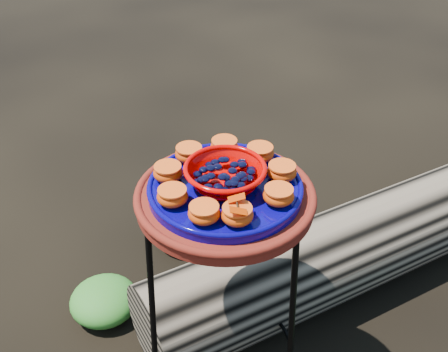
# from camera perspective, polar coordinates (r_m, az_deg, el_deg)

# --- Properties ---
(plant_stand) EXTENTS (0.44, 0.44, 0.70)m
(plant_stand) POSITION_cam_1_polar(r_m,az_deg,el_deg) (1.59, 0.09, -12.88)
(plant_stand) COLOR black
(plant_stand) RESTS_ON ground
(terracotta_saucer) EXTENTS (0.42, 0.42, 0.03)m
(terracotta_saucer) POSITION_cam_1_polar(r_m,az_deg,el_deg) (1.33, 0.11, -2.34)
(terracotta_saucer) COLOR #481D10
(terracotta_saucer) RESTS_ON plant_stand
(cobalt_plate) EXTENTS (0.36, 0.36, 0.02)m
(cobalt_plate) POSITION_cam_1_polar(r_m,az_deg,el_deg) (1.32, 0.11, -1.33)
(cobalt_plate) COLOR #060141
(cobalt_plate) RESTS_ON terracotta_saucer
(red_bowl) EXTENTS (0.18, 0.18, 0.05)m
(red_bowl) POSITION_cam_1_polar(r_m,az_deg,el_deg) (1.29, 0.11, -0.01)
(red_bowl) COLOR #C20200
(red_bowl) RESTS_ON cobalt_plate
(glass_gems) EXTENTS (0.14, 0.14, 0.02)m
(glass_gems) POSITION_cam_1_polar(r_m,az_deg,el_deg) (1.27, 0.11, 1.35)
(glass_gems) COLOR black
(glass_gems) RESTS_ON red_bowl
(orange_half_0) EXTENTS (0.07, 0.07, 0.04)m
(orange_half_0) POSITION_cam_1_polar(r_m,az_deg,el_deg) (1.19, 1.35, -3.96)
(orange_half_0) COLOR #AD3800
(orange_half_0) RESTS_ON cobalt_plate
(orange_half_1) EXTENTS (0.07, 0.07, 0.04)m
(orange_half_1) POSITION_cam_1_polar(r_m,az_deg,el_deg) (1.25, 5.56, -2.00)
(orange_half_1) COLOR #AD3800
(orange_half_1) RESTS_ON cobalt_plate
(orange_half_2) EXTENTS (0.07, 0.07, 0.04)m
(orange_half_2) POSITION_cam_1_polar(r_m,az_deg,el_deg) (1.33, 5.89, 0.42)
(orange_half_2) COLOR #AD3800
(orange_half_2) RESTS_ON cobalt_plate
(orange_half_3) EXTENTS (0.07, 0.07, 0.04)m
(orange_half_3) POSITION_cam_1_polar(r_m,az_deg,el_deg) (1.39, 3.67, 2.31)
(orange_half_3) COLOR #AD3800
(orange_half_3) RESTS_ON cobalt_plate
(orange_half_4) EXTENTS (0.07, 0.07, 0.04)m
(orange_half_4) POSITION_cam_1_polar(r_m,az_deg,el_deg) (1.41, 0.04, 3.00)
(orange_half_4) COLOR #AD3800
(orange_half_4) RESTS_ON cobalt_plate
(orange_half_5) EXTENTS (0.07, 0.07, 0.04)m
(orange_half_5) POSITION_cam_1_polar(r_m,az_deg,el_deg) (1.39, -3.56, 2.27)
(orange_half_5) COLOR #AD3800
(orange_half_5) RESTS_ON cobalt_plate
(orange_half_6) EXTENTS (0.07, 0.07, 0.04)m
(orange_half_6) POSITION_cam_1_polar(r_m,az_deg,el_deg) (1.32, -5.71, 0.34)
(orange_half_6) COLOR #AD3800
(orange_half_6) RESTS_ON cobalt_plate
(orange_half_7) EXTENTS (0.07, 0.07, 0.04)m
(orange_half_7) POSITION_cam_1_polar(r_m,az_deg,el_deg) (1.25, -5.26, -2.08)
(orange_half_7) COLOR #AD3800
(orange_half_7) RESTS_ON cobalt_plate
(orange_half_8) EXTENTS (0.07, 0.07, 0.04)m
(orange_half_8) POSITION_cam_1_polar(r_m,az_deg,el_deg) (1.20, -2.04, -3.80)
(orange_half_8) COLOR #AD3800
(orange_half_8) RESTS_ON cobalt_plate
(butterfly) EXTENTS (0.09, 0.06, 0.01)m
(butterfly) POSITION_cam_1_polar(r_m,az_deg,el_deg) (1.18, 1.37, -2.97)
(butterfly) COLOR #BB2E00
(butterfly) RESTS_ON orange_half_0
(driftwood_log) EXTENTS (1.65, 1.31, 0.32)m
(driftwood_log) POSITION_cam_1_polar(r_m,az_deg,el_deg) (2.11, 13.91, -6.66)
(driftwood_log) COLOR black
(driftwood_log) RESTS_ON ground
(foliage_left) EXTENTS (0.24, 0.24, 0.12)m
(foliage_left) POSITION_cam_1_polar(r_m,az_deg,el_deg) (2.03, -12.10, -12.18)
(foliage_left) COLOR #2E6F19
(foliage_left) RESTS_ON ground
(foliage_back) EXTENTS (0.27, 0.27, 0.14)m
(foliage_back) POSITION_cam_1_polar(r_m,az_deg,el_deg) (2.26, -3.96, -5.11)
(foliage_back) COLOR #2E6F19
(foliage_back) RESTS_ON ground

